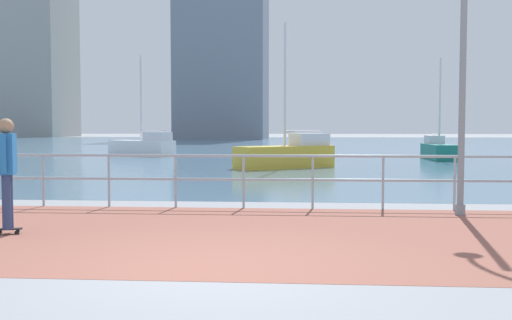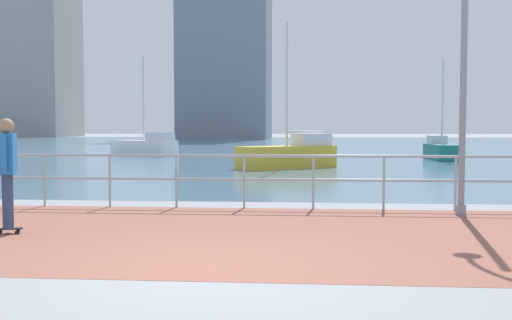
% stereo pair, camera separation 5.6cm
% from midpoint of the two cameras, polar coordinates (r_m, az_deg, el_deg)
% --- Properties ---
extents(ground, '(220.00, 220.00, 0.00)m').
position_cam_midpoint_polar(ground, '(46.58, 3.11, 1.16)').
color(ground, gray).
extents(brick_paving, '(28.00, 5.67, 0.01)m').
position_cam_midpoint_polar(brick_paving, '(9.08, -2.77, -7.19)').
color(brick_paving, '#935647').
rests_on(brick_paving, ground).
extents(harbor_water, '(180.00, 88.00, 0.00)m').
position_cam_midpoint_polar(harbor_water, '(56.73, 3.36, 1.52)').
color(harbor_water, slate).
rests_on(harbor_water, ground).
extents(waterfront_railing, '(25.25, 0.06, 1.10)m').
position_cam_midpoint_polar(waterfront_railing, '(11.78, -1.03, -1.10)').
color(waterfront_railing, '#9EADB7').
rests_on(waterfront_railing, ground).
extents(lamppost, '(0.55, 0.75, 5.42)m').
position_cam_midpoint_polar(lamppost, '(11.69, 19.31, 9.70)').
color(lamppost, gray).
rests_on(lamppost, ground).
extents(skateboarder, '(0.41, 0.55, 1.78)m').
position_cam_midpoint_polar(skateboarder, '(9.66, -23.11, -0.41)').
color(skateboarder, black).
rests_on(skateboarder, ground).
extents(sailboat_blue, '(4.30, 3.09, 5.87)m').
position_cam_midpoint_polar(sailboat_blue, '(34.68, -10.72, 1.35)').
color(sailboat_blue, white).
rests_on(sailboat_blue, ground).
extents(sailboat_ivory, '(1.15, 3.70, 5.20)m').
position_cam_midpoint_polar(sailboat_ivory, '(31.38, 17.77, 0.95)').
color(sailboat_ivory, '#197266').
rests_on(sailboat_ivory, ground).
extents(sailboat_gray, '(4.14, 3.53, 5.88)m').
position_cam_midpoint_polar(sailboat_gray, '(23.75, 3.41, 0.58)').
color(sailboat_gray, gold).
rests_on(sailboat_gray, ground).
extents(tower_steel, '(12.83, 16.76, 30.33)m').
position_cam_midpoint_polar(tower_steel, '(90.19, -2.83, 11.27)').
color(tower_steel, slate).
rests_on(tower_steel, ground).
extents(tower_concrete, '(14.15, 13.42, 49.91)m').
position_cam_midpoint_polar(tower_concrete, '(117.35, -21.18, 14.01)').
color(tower_concrete, '#939993').
rests_on(tower_concrete, ground).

